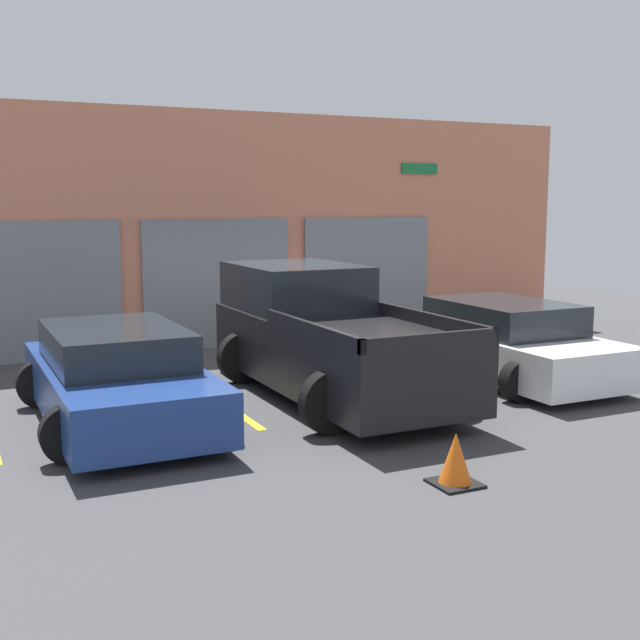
# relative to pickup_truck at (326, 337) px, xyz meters

# --- Properties ---
(ground_plane) EXTENTS (28.00, 28.00, 0.00)m
(ground_plane) POSITION_rel_pickup_truck_xyz_m (0.00, 1.49, -0.87)
(ground_plane) COLOR #3D3D3F
(shophouse_building) EXTENTS (16.15, 0.68, 4.62)m
(shophouse_building) POSITION_rel_pickup_truck_xyz_m (-0.01, 4.78, 1.39)
(shophouse_building) COLOR #D17A5B
(shophouse_building) RESTS_ON ground
(pickup_truck) EXTENTS (2.51, 5.11, 1.88)m
(pickup_truck) POSITION_rel_pickup_truck_xyz_m (0.00, 0.00, 0.00)
(pickup_truck) COLOR black
(pickup_truck) RESTS_ON ground
(sedan_white) EXTENTS (2.22, 4.23, 1.26)m
(sedan_white) POSITION_rel_pickup_truck_xyz_m (3.14, -0.28, -0.28)
(sedan_white) COLOR white
(sedan_white) RESTS_ON ground
(sedan_side) EXTENTS (2.29, 4.37, 1.26)m
(sedan_side) POSITION_rel_pickup_truck_xyz_m (-3.14, -0.28, -0.27)
(sedan_side) COLOR navy
(sedan_side) RESTS_ON ground
(parking_stripe_left) EXTENTS (0.12, 2.20, 0.01)m
(parking_stripe_left) POSITION_rel_pickup_truck_xyz_m (-1.57, -0.30, -0.87)
(parking_stripe_left) COLOR gold
(parking_stripe_left) RESTS_ON ground
(parking_stripe_centre) EXTENTS (0.12, 2.20, 0.01)m
(parking_stripe_centre) POSITION_rel_pickup_truck_xyz_m (1.57, -0.30, -0.87)
(parking_stripe_centre) COLOR gold
(parking_stripe_centre) RESTS_ON ground
(parking_stripe_right) EXTENTS (0.12, 2.20, 0.01)m
(parking_stripe_right) POSITION_rel_pickup_truck_xyz_m (4.71, -0.30, -0.87)
(parking_stripe_right) COLOR gold
(parking_stripe_right) RESTS_ON ground
(traffic_cone) EXTENTS (0.47, 0.47, 0.55)m
(traffic_cone) POSITION_rel_pickup_truck_xyz_m (-0.51, -4.08, -0.62)
(traffic_cone) COLOR black
(traffic_cone) RESTS_ON ground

